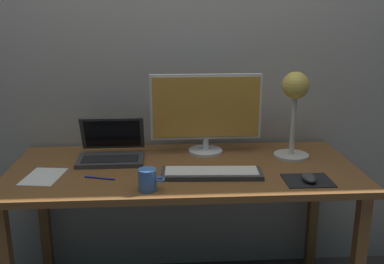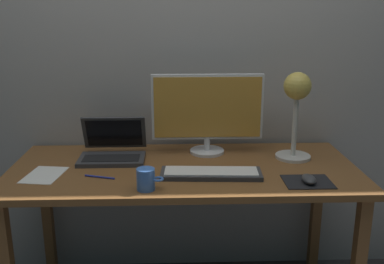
# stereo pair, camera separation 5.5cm
# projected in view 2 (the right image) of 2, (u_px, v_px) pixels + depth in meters

# --- Properties ---
(back_wall) EXTENTS (4.80, 0.06, 2.60)m
(back_wall) POSITION_uv_depth(u_px,v_px,m) (182.00, 38.00, 2.27)
(back_wall) COLOR #A8A099
(back_wall) RESTS_ON ground
(desk) EXTENTS (1.60, 0.70, 0.74)m
(desk) POSITION_uv_depth(u_px,v_px,m) (184.00, 182.00, 2.06)
(desk) COLOR brown
(desk) RESTS_ON ground
(monitor) EXTENTS (0.55, 0.17, 0.40)m
(monitor) POSITION_uv_depth(u_px,v_px,m) (207.00, 110.00, 2.17)
(monitor) COLOR silver
(monitor) RESTS_ON desk
(keyboard_main) EXTENTS (0.45, 0.16, 0.03)m
(keyboard_main) POSITION_uv_depth(u_px,v_px,m) (211.00, 173.00, 1.92)
(keyboard_main) COLOR #38383A
(keyboard_main) RESTS_ON desk
(laptop) EXTENTS (0.31, 0.27, 0.19)m
(laptop) POSITION_uv_depth(u_px,v_px,m) (113.00, 146.00, 2.15)
(laptop) COLOR #38383A
(laptop) RESTS_ON desk
(desk_lamp) EXTENTS (0.17, 0.17, 0.42)m
(desk_lamp) POSITION_uv_depth(u_px,v_px,m) (297.00, 100.00, 2.07)
(desk_lamp) COLOR beige
(desk_lamp) RESTS_ON desk
(mousepad) EXTENTS (0.20, 0.16, 0.00)m
(mousepad) POSITION_uv_depth(u_px,v_px,m) (308.00, 182.00, 1.85)
(mousepad) COLOR black
(mousepad) RESTS_ON desk
(mouse) EXTENTS (0.06, 0.10, 0.03)m
(mouse) POSITION_uv_depth(u_px,v_px,m) (309.00, 179.00, 1.83)
(mouse) COLOR #38383A
(mouse) RESTS_ON mousepad
(coffee_mug) EXTENTS (0.11, 0.07, 0.09)m
(coffee_mug) POSITION_uv_depth(u_px,v_px,m) (146.00, 179.00, 1.76)
(coffee_mug) COLOR #3F72CC
(coffee_mug) RESTS_ON desk
(paper_sheet_near_mouse) EXTENTS (0.18, 0.23, 0.00)m
(paper_sheet_near_mouse) POSITION_uv_depth(u_px,v_px,m) (44.00, 175.00, 1.93)
(paper_sheet_near_mouse) COLOR white
(paper_sheet_near_mouse) RESTS_ON desk
(pen) EXTENTS (0.14, 0.05, 0.01)m
(pen) POSITION_uv_depth(u_px,v_px,m) (100.00, 177.00, 1.90)
(pen) COLOR #2633A5
(pen) RESTS_ON desk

